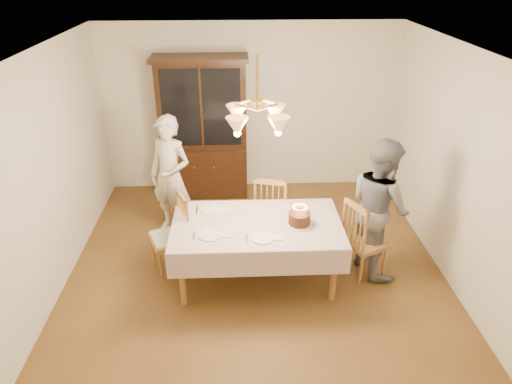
{
  "coord_description": "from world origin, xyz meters",
  "views": [
    {
      "loc": [
        -0.2,
        -4.35,
        3.44
      ],
      "look_at": [
        0.0,
        0.2,
        1.05
      ],
      "focal_mm": 32.0,
      "sensor_mm": 36.0,
      "label": 1
    }
  ],
  "objects_px": {
    "dining_table": "(257,229)",
    "birthday_cake": "(299,219)",
    "china_hutch": "(204,131)",
    "elderly_woman": "(171,176)",
    "chair_far_side": "(272,212)"
  },
  "relations": [
    {
      "from": "dining_table",
      "to": "birthday_cake",
      "type": "height_order",
      "value": "birthday_cake"
    },
    {
      "from": "china_hutch",
      "to": "elderly_woman",
      "type": "distance_m",
      "value": 1.21
    },
    {
      "from": "dining_table",
      "to": "chair_far_side",
      "type": "bearing_deg",
      "value": 73.19
    },
    {
      "from": "chair_far_side",
      "to": "dining_table",
      "type": "bearing_deg",
      "value": -106.81
    },
    {
      "from": "dining_table",
      "to": "birthday_cake",
      "type": "distance_m",
      "value": 0.49
    },
    {
      "from": "china_hutch",
      "to": "birthday_cake",
      "type": "relative_size",
      "value": 7.2
    },
    {
      "from": "birthday_cake",
      "to": "elderly_woman",
      "type": "bearing_deg",
      "value": 143.29
    },
    {
      "from": "china_hutch",
      "to": "elderly_woman",
      "type": "bearing_deg",
      "value": -108.51
    },
    {
      "from": "elderly_woman",
      "to": "birthday_cake",
      "type": "height_order",
      "value": "elderly_woman"
    },
    {
      "from": "dining_table",
      "to": "china_hutch",
      "type": "relative_size",
      "value": 0.88
    },
    {
      "from": "elderly_woman",
      "to": "chair_far_side",
      "type": "bearing_deg",
      "value": 12.62
    },
    {
      "from": "china_hutch",
      "to": "elderly_woman",
      "type": "xyz_separation_m",
      "value": [
        -0.38,
        -1.13,
        -0.22
      ]
    },
    {
      "from": "china_hutch",
      "to": "birthday_cake",
      "type": "bearing_deg",
      "value": -62.76
    },
    {
      "from": "birthday_cake",
      "to": "china_hutch",
      "type": "bearing_deg",
      "value": 117.24
    },
    {
      "from": "china_hutch",
      "to": "birthday_cake",
      "type": "xyz_separation_m",
      "value": [
        1.18,
        -2.3,
        -0.21
      ]
    }
  ]
}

